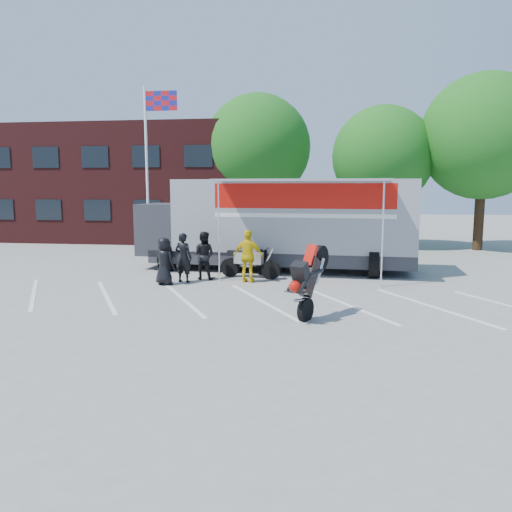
% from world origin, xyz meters
% --- Properties ---
extents(ground, '(100.00, 100.00, 0.00)m').
position_xyz_m(ground, '(0.00, 0.00, 0.00)').
color(ground, gray).
rests_on(ground, ground).
extents(parking_bay_lines, '(18.09, 13.33, 0.01)m').
position_xyz_m(parking_bay_lines, '(0.00, 1.00, 0.01)').
color(parking_bay_lines, white).
rests_on(parking_bay_lines, ground).
extents(office_building, '(18.00, 8.00, 7.00)m').
position_xyz_m(office_building, '(-10.00, 18.00, 3.50)').
color(office_building, '#471717').
rests_on(office_building, ground).
extents(flagpole, '(1.61, 0.12, 8.00)m').
position_xyz_m(flagpole, '(-6.24, 10.00, 5.05)').
color(flagpole, white).
rests_on(flagpole, ground).
extents(tree_left, '(6.12, 6.12, 8.64)m').
position_xyz_m(tree_left, '(-2.00, 16.00, 5.57)').
color(tree_left, '#382314').
rests_on(tree_left, ground).
extents(tree_mid, '(5.44, 5.44, 7.68)m').
position_xyz_m(tree_mid, '(5.00, 15.00, 4.94)').
color(tree_mid, '#382314').
rests_on(tree_mid, ground).
extents(tree_right, '(6.46, 6.46, 9.12)m').
position_xyz_m(tree_right, '(10.00, 14.50, 5.88)').
color(tree_right, '#382314').
rests_on(tree_right, ground).
extents(transporter_truck, '(11.64, 6.11, 3.61)m').
position_xyz_m(transporter_truck, '(0.24, 6.63, 0.00)').
color(transporter_truck, gray).
rests_on(transporter_truck, ground).
extents(parked_motorcycle, '(2.46, 1.27, 1.23)m').
position_xyz_m(parked_motorcycle, '(-0.71, 4.69, 0.00)').
color(parked_motorcycle, '#B4B4B9').
rests_on(parked_motorcycle, ground).
extents(stunt_bike_rider, '(1.50, 1.92, 2.05)m').
position_xyz_m(stunt_bike_rider, '(1.83, -0.38, 0.00)').
color(stunt_bike_rider, black).
rests_on(stunt_bike_rider, ground).
extents(spectator_leather_a, '(0.94, 0.80, 1.62)m').
position_xyz_m(spectator_leather_a, '(-3.41, 3.01, 0.81)').
color(spectator_leather_a, black).
rests_on(spectator_leather_a, ground).
extents(spectator_leather_b, '(0.71, 0.54, 1.74)m').
position_xyz_m(spectator_leather_b, '(-2.90, 3.56, 0.87)').
color(spectator_leather_b, black).
rests_on(spectator_leather_b, ground).
extents(spectator_leather_c, '(0.92, 0.75, 1.73)m').
position_xyz_m(spectator_leather_c, '(-2.34, 4.23, 0.87)').
color(spectator_leather_c, black).
rests_on(spectator_leather_c, ground).
extents(spectator_hivis, '(1.14, 0.61, 1.84)m').
position_xyz_m(spectator_hivis, '(-0.64, 3.85, 0.92)').
color(spectator_hivis, yellow).
rests_on(spectator_hivis, ground).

